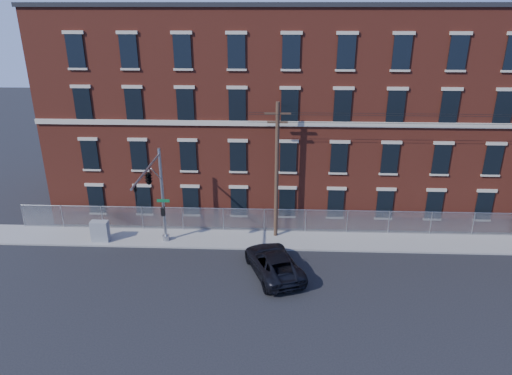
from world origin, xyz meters
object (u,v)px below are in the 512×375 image
object	(u,v)px
traffic_signal_mast	(152,185)
pickup_truck	(273,263)
utility_pole_near	(277,169)
utility_cabinet	(100,231)

from	to	relation	value
traffic_signal_mast	pickup_truck	bearing A→B (deg)	-11.75
utility_pole_near	traffic_signal_mast	bearing A→B (deg)	-156.86
utility_cabinet	traffic_signal_mast	bearing A→B (deg)	-22.99
traffic_signal_mast	pickup_truck	distance (m)	9.26
traffic_signal_mast	utility_cabinet	bearing A→B (deg)	156.79
pickup_truck	utility_pole_near	bearing A→B (deg)	-111.62
utility_pole_near	utility_cabinet	distance (m)	13.53
traffic_signal_mast	utility_cabinet	distance (m)	6.81
traffic_signal_mast	utility_pole_near	world-z (taller)	utility_pole_near
traffic_signal_mast	pickup_truck	world-z (taller)	traffic_signal_mast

